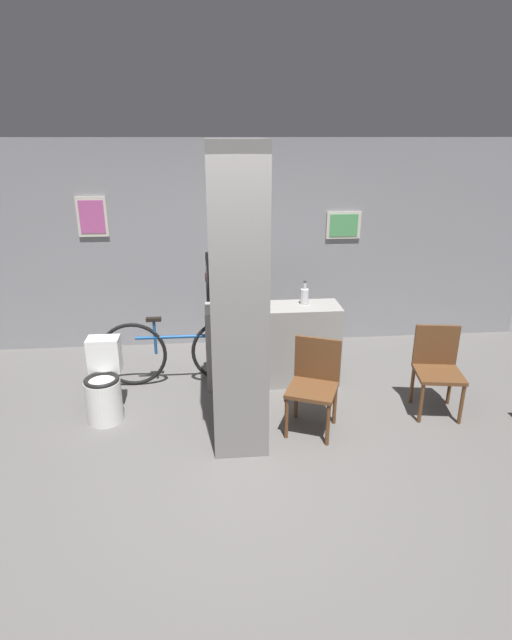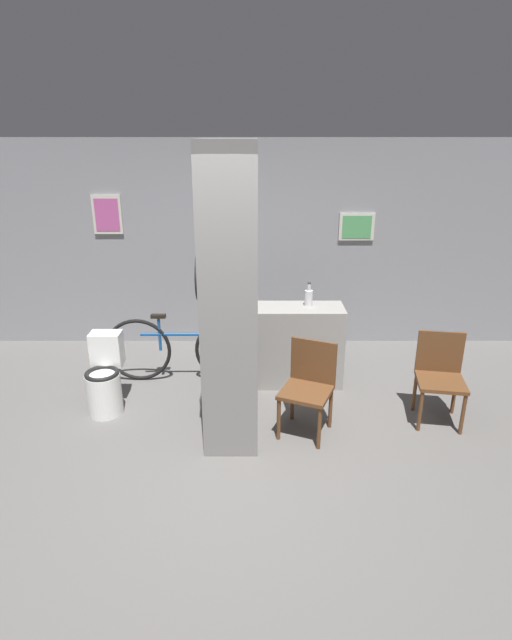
% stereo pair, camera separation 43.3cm
% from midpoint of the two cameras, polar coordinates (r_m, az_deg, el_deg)
% --- Properties ---
extents(ground_plane, '(14.00, 14.00, 0.00)m').
position_cam_midpoint_polar(ground_plane, '(4.48, -0.15, -15.41)').
color(ground_plane, '#5B5956').
extents(wall_back, '(8.00, 0.09, 2.60)m').
position_cam_midpoint_polar(wall_back, '(6.41, -0.01, 8.49)').
color(wall_back, gray).
rests_on(wall_back, ground_plane).
extents(pillar_center, '(0.50, 0.91, 2.60)m').
position_cam_midpoint_polar(pillar_center, '(4.30, 0.18, 2.48)').
color(pillar_center, gray).
rests_on(pillar_center, ground_plane).
extents(counter_shelf, '(1.46, 0.44, 0.89)m').
position_cam_midpoint_polar(counter_shelf, '(5.52, 4.72, -2.93)').
color(counter_shelf, gray).
rests_on(counter_shelf, ground_plane).
extents(toilet, '(0.34, 0.50, 0.77)m').
position_cam_midpoint_polar(toilet, '(5.15, -14.38, -6.64)').
color(toilet, white).
rests_on(toilet, ground_plane).
extents(chair_near_pillar, '(0.57, 0.57, 0.86)m').
position_cam_midpoint_polar(chair_near_pillar, '(4.66, 8.94, -7.24)').
color(chair_near_pillar, brown).
rests_on(chair_near_pillar, ground_plane).
extents(chair_by_doorway, '(0.50, 0.50, 0.86)m').
position_cam_midpoint_polar(chair_by_doorway, '(5.18, 22.79, -5.73)').
color(chair_by_doorway, brown).
rests_on(chair_by_doorway, ground_plane).
extents(bicycle, '(1.74, 0.42, 0.79)m').
position_cam_midpoint_polar(bicycle, '(5.60, -5.91, -3.34)').
color(bicycle, black).
rests_on(bicycle, ground_plane).
extents(bottle_tall, '(0.09, 0.09, 0.27)m').
position_cam_midpoint_polar(bottle_tall, '(5.41, 8.56, 2.59)').
color(bottle_tall, silver).
rests_on(bottle_tall, counter_shelf).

